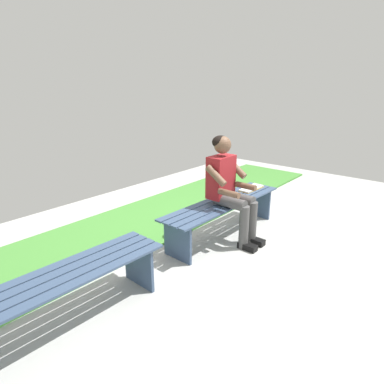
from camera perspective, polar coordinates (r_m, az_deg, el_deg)
The scene contains 7 objects.
ground_plane at distance 2.91m, azimuth 9.13°, elevation -20.57°, with size 10.00×7.00×0.04m, color #B2B2AD.
grass_strip at distance 4.13m, azimuth -15.93°, elevation -8.02°, with size 9.00×1.35×0.03m, color #478C38.
bench_near at distance 4.02m, azimuth 5.55°, elevation -3.00°, with size 1.88×0.48×0.44m.
bench_far at distance 2.71m, azimuth -23.70°, elevation -15.86°, with size 1.91×0.48×0.44m.
person_seated at distance 3.82m, azimuth 6.51°, elevation 1.22°, with size 0.50×0.69×1.25m.
apple at distance 4.28m, azimuth 7.13°, elevation 0.20°, with size 0.07×0.07×0.07m, color gold.
book_open at distance 4.51m, azimuth 10.36°, elevation 0.63°, with size 0.42×0.17×0.02m.
Camera 1 is at (3.10, 2.12, 1.80)m, focal length 30.48 mm.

